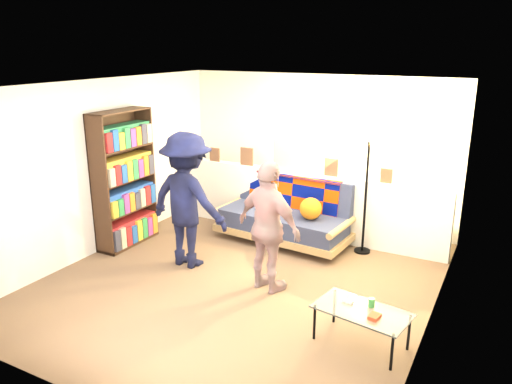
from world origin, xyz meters
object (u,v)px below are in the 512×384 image
(bookshelf, at_px, (124,184))
(person_right, at_px, (269,228))
(futon_sofa, at_px, (287,215))
(person_left, at_px, (187,200))
(floor_lamp, at_px, (369,171))
(coffee_table, at_px, (362,312))

(bookshelf, bearing_deg, person_right, -7.26)
(futon_sofa, height_order, person_left, person_left)
(floor_lamp, xyz_separation_m, person_left, (-1.95, -1.50, -0.29))
(bookshelf, height_order, person_left, bookshelf)
(bookshelf, bearing_deg, coffee_table, -13.58)
(bookshelf, distance_m, person_left, 1.24)
(coffee_table, height_order, person_right, person_right)
(futon_sofa, height_order, coffee_table, futon_sofa)
(futon_sofa, height_order, floor_lamp, floor_lamp)
(person_right, bearing_deg, coffee_table, 172.45)
(coffee_table, bearing_deg, futon_sofa, 130.04)
(futon_sofa, xyz_separation_m, coffee_table, (1.79, -2.13, -0.04))
(floor_lamp, relative_size, person_left, 0.93)
(floor_lamp, bearing_deg, person_left, -142.41)
(person_left, bearing_deg, person_right, 176.83)
(futon_sofa, relative_size, coffee_table, 2.09)
(floor_lamp, distance_m, person_left, 2.48)
(coffee_table, height_order, person_left, person_left)
(futon_sofa, distance_m, bookshelf, 2.41)
(floor_lamp, bearing_deg, bookshelf, -157.17)
(bookshelf, height_order, person_right, bookshelf)
(coffee_table, height_order, floor_lamp, floor_lamp)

